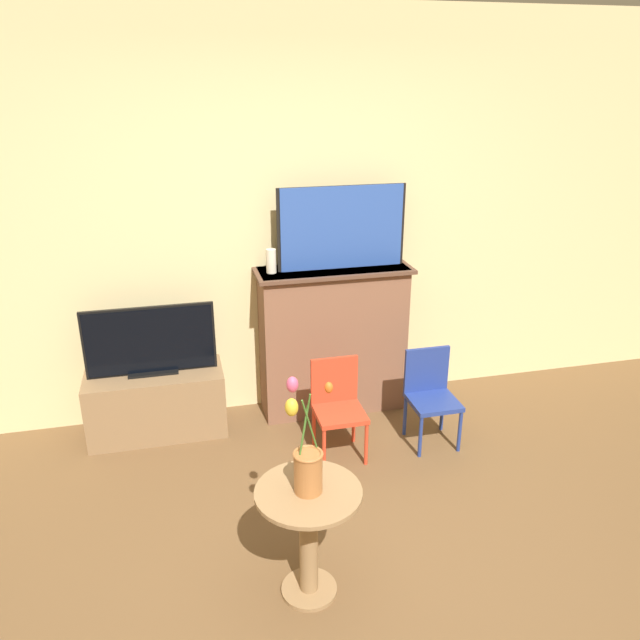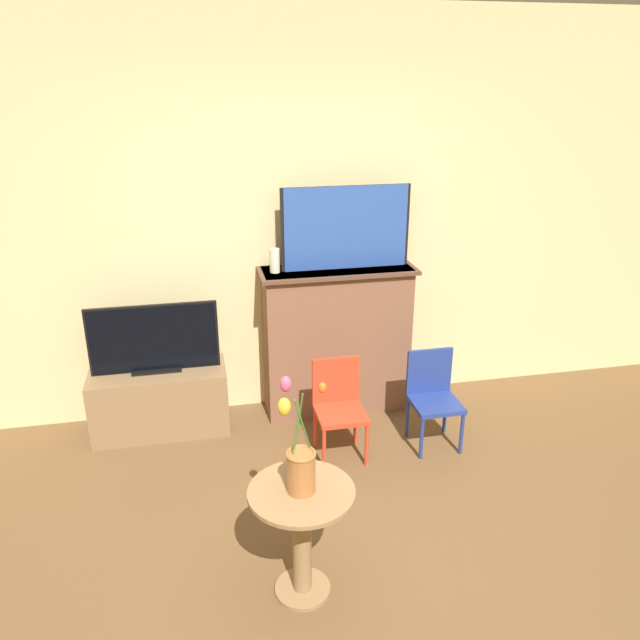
% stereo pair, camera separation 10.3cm
% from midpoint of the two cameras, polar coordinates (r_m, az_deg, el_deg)
% --- Properties ---
extents(ground_plane, '(14.00, 14.00, 0.00)m').
position_cam_midpoint_polar(ground_plane, '(3.09, 5.92, -25.96)').
color(ground_plane, brown).
extents(wall_back, '(8.00, 0.06, 2.70)m').
position_cam_midpoint_polar(wall_back, '(4.26, -2.10, 9.05)').
color(wall_back, beige).
rests_on(wall_back, ground).
extents(fireplace_mantel, '(1.06, 0.36, 1.05)m').
position_cam_midpoint_polar(fireplace_mantel, '(4.39, 2.19, -1.69)').
color(fireplace_mantel, brown).
rests_on(fireplace_mantel, ground).
extents(painting, '(0.87, 0.03, 0.55)m').
position_cam_midpoint_polar(painting, '(4.16, 3.11, 8.42)').
color(painting, black).
rests_on(painting, fireplace_mantel).
extents(mantel_candle, '(0.07, 0.07, 0.16)m').
position_cam_midpoint_polar(mantel_candle, '(4.11, -3.44, 5.44)').
color(mantel_candle, silver).
rests_on(mantel_candle, fireplace_mantel).
extents(tv_stand, '(0.89, 0.40, 0.44)m').
position_cam_midpoint_polar(tv_stand, '(4.37, -13.74, -7.12)').
color(tv_stand, olive).
rests_on(tv_stand, ground).
extents(tv_monitor, '(0.83, 0.12, 0.46)m').
position_cam_midpoint_polar(tv_monitor, '(4.18, -14.27, -1.74)').
color(tv_monitor, black).
rests_on(tv_monitor, tv_stand).
extents(chair_red, '(0.30, 0.30, 0.62)m').
position_cam_midpoint_polar(chair_red, '(3.95, 2.47, -7.59)').
color(chair_red, red).
rests_on(chair_red, ground).
extents(chair_blue, '(0.30, 0.30, 0.62)m').
position_cam_midpoint_polar(chair_blue, '(4.13, 10.99, -6.58)').
color(chair_blue, navy).
rests_on(chair_blue, ground).
extents(side_table, '(0.48, 0.48, 0.57)m').
position_cam_midpoint_polar(side_table, '(2.96, -0.62, -18.44)').
color(side_table, '#99754C').
rests_on(side_table, ground).
extents(vase_tulips, '(0.22, 0.19, 0.52)m').
position_cam_midpoint_polar(vase_tulips, '(2.75, -0.78, -12.72)').
color(vase_tulips, '#AD6B38').
rests_on(vase_tulips, side_table).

